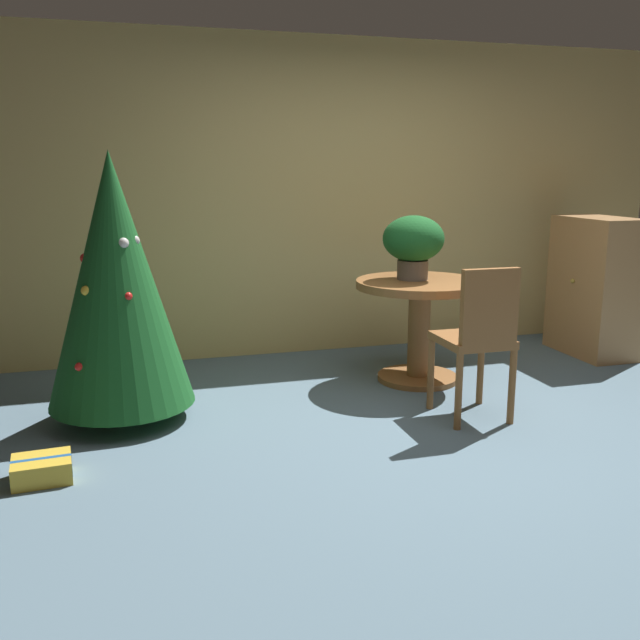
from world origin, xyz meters
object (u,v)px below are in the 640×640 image
wooden_cabinet (595,287)px  flower_vase (413,242)px  wooden_chair_near (478,334)px  gift_box_gold (42,469)px  round_dining_table (419,311)px  holiday_tree (116,281)px

wooden_cabinet → flower_vase: bearing=-172.1°
flower_vase → wooden_chair_near: bearing=-87.7°
flower_vase → gift_box_gold: size_ratio=1.52×
gift_box_gold → wooden_cabinet: (4.27, 1.36, 0.52)m
round_dining_table → wooden_cabinet: 1.76m
round_dining_table → holiday_tree: size_ratio=0.56×
wooden_chair_near → wooden_cabinet: size_ratio=0.85×
flower_vase → wooden_chair_near: flower_vase is taller
wooden_chair_near → gift_box_gold: 2.60m
gift_box_gold → wooden_cabinet: size_ratio=0.27×
wooden_chair_near → flower_vase: bearing=92.3°
wooden_chair_near → holiday_tree: (-2.13, 0.63, 0.33)m
wooden_chair_near → round_dining_table: bearing=90.0°
gift_box_gold → wooden_cabinet: 4.51m
round_dining_table → holiday_tree: bearing=-173.4°
round_dining_table → flower_vase: 0.51m
round_dining_table → flower_vase: bearing=122.5°
round_dining_table → gift_box_gold: round_dining_table is taller
gift_box_gold → wooden_chair_near: bearing=3.9°
holiday_tree → wooden_cabinet: (3.86, 0.55, -0.31)m
round_dining_table → holiday_tree: (-2.13, -0.25, 0.36)m
gift_box_gold → flower_vase: bearing=24.0°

